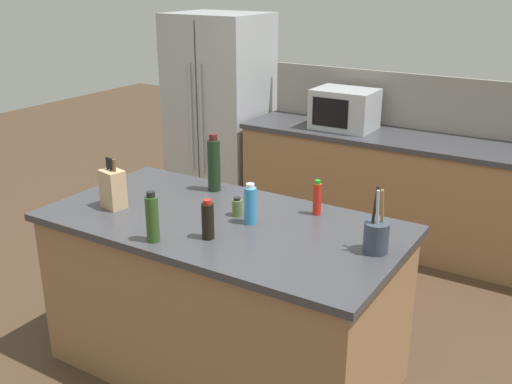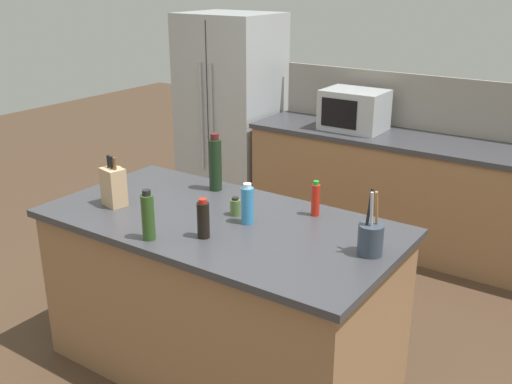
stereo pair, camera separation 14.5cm
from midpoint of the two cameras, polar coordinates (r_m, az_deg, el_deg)
name	(u,v)px [view 2 (the right image)]	position (r m, az deg, el deg)	size (l,w,h in m)	color
ground_plane	(223,365)	(3.70, -2.01, -16.17)	(14.00, 14.00, 0.00)	#473323
back_counter_run	(412,194)	(5.12, 15.43, -0.20)	(2.82, 0.66, 0.94)	#936B47
wall_backsplash	(433,104)	(5.22, 17.31, 8.01)	(2.78, 0.03, 0.46)	gray
kitchen_island	(221,295)	(3.44, -2.10, -9.82)	(1.95, 1.01, 0.94)	#936B47
refrigerator	(231,111)	(5.87, -1.68, 7.69)	(0.87, 0.75, 1.84)	#ADB2B7
microwave	(354,110)	(5.14, 10.14, 7.70)	(0.51, 0.39, 0.34)	#ADB2B7
knife_block	(114,186)	(3.46, -12.25, 0.52)	(0.15, 0.13, 0.29)	tan
utensil_crock	(371,238)	(2.87, 12.29, -4.33)	(0.12, 0.12, 0.32)	#333D4C
hot_sauce_bottle	(316,199)	(3.27, 6.96, -0.71)	(0.05, 0.05, 0.20)	red
spice_jar_oregano	(235,207)	(3.27, -0.71, -1.43)	(0.06, 0.06, 0.10)	#567038
soy_sauce_bottle	(203,219)	(2.98, -3.65, -2.63)	(0.06, 0.06, 0.21)	black
olive_oil_bottle	(148,216)	(2.98, -8.87, -2.31)	(0.06, 0.06, 0.26)	#2D4C1E
wine_bottle	(215,164)	(3.61, -2.75, 2.70)	(0.08, 0.08, 0.35)	black
dish_soap_bottle	(247,205)	(3.14, 0.50, -1.22)	(0.07, 0.07, 0.22)	#3384BC
honey_jar	(118,178)	(3.74, -11.94, 1.26)	(0.07, 0.07, 0.14)	gold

